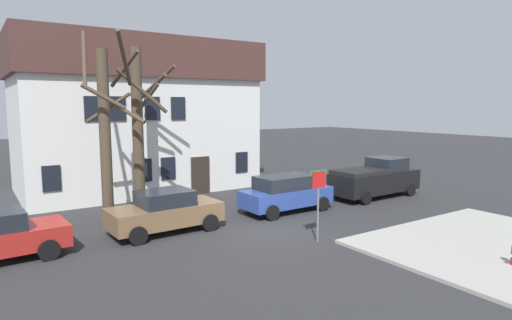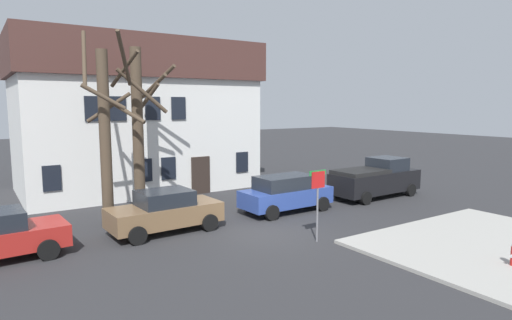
# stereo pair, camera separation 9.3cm
# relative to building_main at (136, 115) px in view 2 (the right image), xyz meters

# --- Properties ---
(ground_plane) EXTENTS (120.00, 120.00, 0.00)m
(ground_plane) POSITION_rel_building_main_xyz_m (1.18, -11.99, -4.39)
(ground_plane) COLOR #2D2D30
(sidewalk_slab) EXTENTS (8.66, 7.41, 0.12)m
(sidewalk_slab) POSITION_rel_building_main_xyz_m (6.76, -18.09, -4.33)
(sidewalk_slab) COLOR #A8A59E
(sidewalk_slab) RESTS_ON ground_plane
(building_main) EXTENTS (13.31, 7.90, 8.61)m
(building_main) POSITION_rel_building_main_xyz_m (0.00, 0.00, 0.00)
(building_main) COLOR white
(building_main) RESTS_ON ground_plane
(tree_bare_near) EXTENTS (2.34, 2.60, 7.96)m
(tree_bare_near) POSITION_rel_building_main_xyz_m (-3.67, -7.34, -0.38)
(tree_bare_near) COLOR #4C3D2D
(tree_bare_near) RESTS_ON ground_plane
(tree_bare_mid) EXTENTS (3.23, 3.19, 7.55)m
(tree_bare_mid) POSITION_rel_building_main_xyz_m (-1.83, -5.97, -0.33)
(tree_bare_mid) COLOR #4C3D2D
(tree_bare_mid) RESTS_ON ground_plane
(car_brown_sedan) EXTENTS (4.42, 2.21, 1.66)m
(car_brown_sedan) POSITION_rel_building_main_xyz_m (-2.14, -9.66, -3.56)
(car_brown_sedan) COLOR brown
(car_brown_sedan) RESTS_ON ground_plane
(car_blue_wagon) EXTENTS (4.41, 2.05, 1.72)m
(car_blue_wagon) POSITION_rel_building_main_xyz_m (3.81, -9.69, -3.50)
(car_blue_wagon) COLOR #2D4799
(car_blue_wagon) RESTS_ON ground_plane
(pickup_truck_black) EXTENTS (5.42, 2.24, 2.10)m
(pickup_truck_black) POSITION_rel_building_main_xyz_m (9.85, -9.81, -3.37)
(pickup_truck_black) COLOR black
(pickup_truck_black) RESTS_ON ground_plane
(street_sign_pole) EXTENTS (0.76, 0.07, 2.64)m
(street_sign_pole) POSITION_rel_building_main_xyz_m (2.01, -13.92, -2.53)
(street_sign_pole) COLOR slate
(street_sign_pole) RESTS_ON ground_plane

